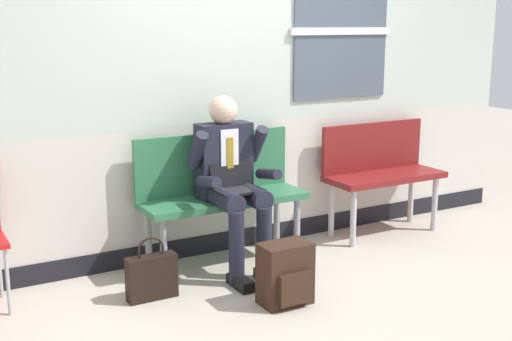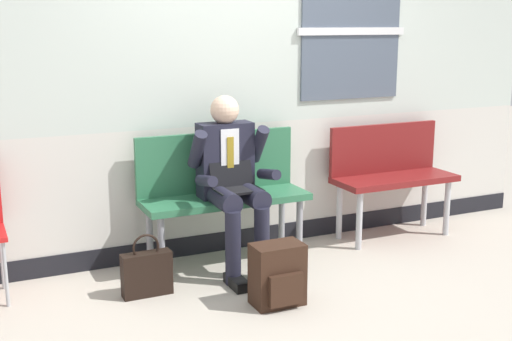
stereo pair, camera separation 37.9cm
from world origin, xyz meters
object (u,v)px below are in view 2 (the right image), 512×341
(person_seated, at_px, (232,178))
(handbag, at_px, (147,273))
(bench_with_person, at_px, (222,186))
(backpack, at_px, (278,275))
(bench_empty, at_px, (390,170))

(person_seated, relative_size, handbag, 2.98)
(bench_with_person, height_order, backpack, bench_with_person)
(bench_empty, distance_m, backpack, 1.81)
(person_seated, bearing_deg, backpack, -88.43)
(bench_with_person, bearing_deg, handbag, -149.93)
(bench_with_person, xyz_separation_m, person_seated, (0.00, -0.20, 0.11))
(bench_with_person, distance_m, bench_empty, 1.54)
(person_seated, xyz_separation_m, backpack, (0.02, -0.71, -0.49))
(bench_empty, relative_size, person_seated, 0.82)
(person_seated, height_order, backpack, person_seated)
(backpack, xyz_separation_m, handbag, (-0.73, 0.50, -0.04))
(bench_with_person, relative_size, handbag, 2.92)
(person_seated, distance_m, backpack, 0.86)
(person_seated, xyz_separation_m, handbag, (-0.71, -0.21, -0.54))
(bench_with_person, xyz_separation_m, bench_empty, (1.54, -0.00, -0.02))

